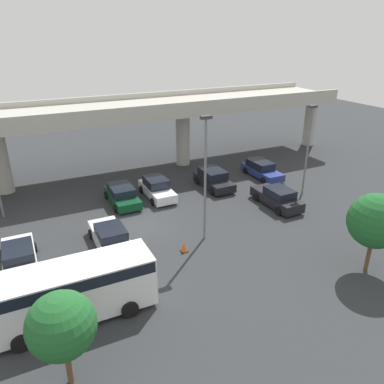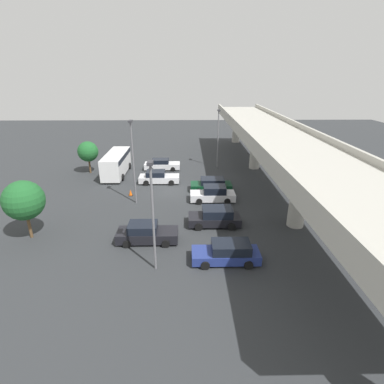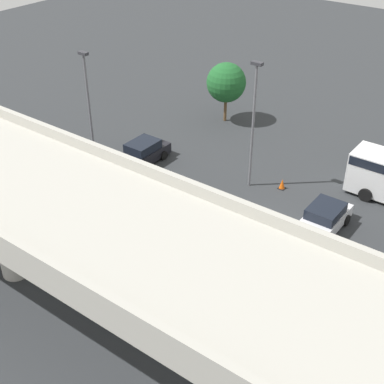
% 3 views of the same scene
% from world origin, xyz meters
% --- Properties ---
extents(ground_plane, '(110.85, 110.85, 0.00)m').
position_xyz_m(ground_plane, '(0.00, 0.00, 0.00)').
color(ground_plane, '#2D3033').
extents(highway_overpass, '(53.17, 7.26, 7.20)m').
position_xyz_m(highway_overpass, '(0.00, 11.33, 5.84)').
color(highway_overpass, '#ADAAA0').
rests_on(highway_overpass, ground_plane).
extents(parked_car_1, '(2.16, 4.86, 1.52)m').
position_xyz_m(parked_car_1, '(-2.66, -1.73, 0.71)').
color(parked_car_1, silver).
rests_on(parked_car_1, ground_plane).
extents(parked_car_2, '(2.21, 4.65, 1.46)m').
position_xyz_m(parked_car_2, '(-0.02, 4.58, 0.70)').
color(parked_car_2, '#0C381E').
rests_on(parked_car_2, ground_plane).
extents(parked_car_3, '(2.11, 4.67, 1.66)m').
position_xyz_m(parked_car_3, '(3.02, 4.51, 0.76)').
color(parked_car_3, silver).
rests_on(parked_car_3, ground_plane).
extents(parked_car_4, '(2.24, 4.55, 1.64)m').
position_xyz_m(parked_car_4, '(8.41, 4.25, 0.78)').
color(parked_car_4, black).
rests_on(parked_car_4, ground_plane).
extents(parked_car_5, '(2.10, 4.83, 1.59)m').
position_xyz_m(parked_car_5, '(11.12, -1.47, 0.73)').
color(parked_car_5, black).
rests_on(parked_car_5, ground_plane).
extents(parked_car_6, '(2.09, 4.81, 1.52)m').
position_xyz_m(parked_car_6, '(13.96, 4.61, 0.72)').
color(parked_car_6, navy).
rests_on(parked_car_6, ground_plane).
extents(lamp_post_near_aisle, '(0.70, 0.35, 8.46)m').
position_xyz_m(lamp_post_near_aisle, '(3.38, -3.53, 4.93)').
color(lamp_post_near_aisle, slate).
rests_on(lamp_post_near_aisle, ground_plane).
extents(lamp_post_mid_lot, '(0.70, 0.35, 7.68)m').
position_xyz_m(lamp_post_mid_lot, '(14.75, -0.42, 4.52)').
color(lamp_post_mid_lot, slate).
rests_on(lamp_post_mid_lot, ground_plane).
extents(tree_front_centre, '(3.17, 3.17, 4.88)m').
position_xyz_m(tree_front_centre, '(10.31, -11.04, 3.29)').
color(tree_front_centre, brown).
rests_on(tree_front_centre, ground_plane).
extents(traffic_cone, '(0.44, 0.44, 0.70)m').
position_xyz_m(traffic_cone, '(1.42, -4.45, 0.33)').
color(traffic_cone, black).
rests_on(traffic_cone, ground_plane).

